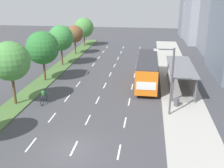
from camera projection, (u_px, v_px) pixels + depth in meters
ground_plane at (73, 150)px, 20.11m from camera, size 140.00×140.00×0.00m
median_strip at (56, 70)px, 39.84m from camera, size 2.60×52.00×0.12m
sidewalk_right at (175, 75)px, 37.52m from camera, size 4.50×52.00×0.15m
lane_divider_left at (83, 78)px, 36.46m from camera, size 0.14×45.07×0.01m
lane_divider_center at (108, 79)px, 36.00m from camera, size 0.14×45.07×0.01m
lane_divider_right at (133, 81)px, 35.54m from camera, size 0.14×45.07×0.01m
bus_shelter at (183, 75)px, 31.86m from camera, size 2.90×9.67×2.86m
bus at (147, 68)px, 33.87m from camera, size 2.54×11.29×3.37m
cyclist at (44, 97)px, 28.17m from camera, size 0.46×1.82×1.71m
median_tree_second at (10, 61)px, 26.58m from camera, size 4.00×4.00×6.64m
median_tree_third at (42, 48)px, 33.94m from camera, size 4.25×4.25×6.50m
median_tree_fourth at (61, 38)px, 41.28m from camera, size 3.94×3.94×6.28m
median_tree_fifth at (75, 34)px, 48.77m from camera, size 3.15×3.15×5.30m
median_tree_farthest at (84, 28)px, 56.04m from camera, size 4.15×4.15×5.92m
streetlight at (170, 77)px, 24.41m from camera, size 1.91×0.24×6.50m
trash_bin at (177, 102)px, 27.35m from camera, size 0.52×0.52×0.85m
building_far_right at (216, 4)px, 58.90m from camera, size 11.88×11.63×16.92m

